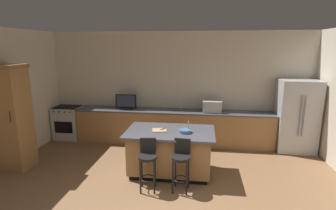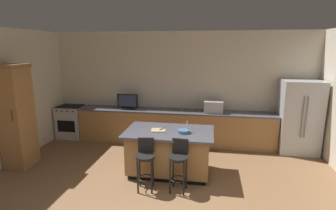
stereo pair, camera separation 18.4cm
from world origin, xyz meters
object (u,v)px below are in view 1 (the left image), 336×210
(refrigerator, at_px, (296,116))
(cell_phone, at_px, (184,132))
(fruit_bowl, at_px, (185,131))
(range_oven, at_px, (69,122))
(bar_stool_right, at_px, (181,161))
(bar_stool_left, at_px, (148,160))
(tv_remote, at_px, (163,129))
(kitchen_island, at_px, (170,151))
(cutting_board, at_px, (159,130))
(tv_monitor, at_px, (126,103))
(microwave, at_px, (212,106))
(cabinet_tower, at_px, (14,116))

(refrigerator, xyz_separation_m, cell_phone, (-2.66, -1.69, 0.02))
(fruit_bowl, bearing_deg, range_oven, 152.32)
(bar_stool_right, xyz_separation_m, cell_phone, (-0.01, 0.61, 0.34))
(range_oven, bearing_deg, bar_stool_left, -40.79)
(range_oven, relative_size, cell_phone, 6.15)
(bar_stool_right, bearing_deg, tv_remote, 126.43)
(kitchen_island, relative_size, cell_phone, 11.77)
(kitchen_island, distance_m, bar_stool_left, 0.78)
(range_oven, height_order, cutting_board, cutting_board)
(range_oven, bearing_deg, cutting_board, -30.83)
(refrigerator, relative_size, fruit_bowl, 7.42)
(kitchen_island, xyz_separation_m, refrigerator, (2.94, 1.65, 0.43))
(cell_phone, distance_m, tv_remote, 0.43)
(refrigerator, bearing_deg, range_oven, 179.40)
(cell_phone, bearing_deg, cutting_board, -177.59)
(range_oven, distance_m, fruit_bowl, 3.89)
(range_oven, xyz_separation_m, tv_monitor, (1.71, -0.05, 0.64))
(cell_phone, bearing_deg, bar_stool_right, -84.59)
(kitchen_island, distance_m, range_oven, 3.56)
(bar_stool_right, xyz_separation_m, fruit_bowl, (0.02, 0.57, 0.37))
(tv_monitor, bearing_deg, cell_phone, -45.36)
(microwave, xyz_separation_m, bar_stool_right, (-0.59, -2.37, -0.48))
(microwave, distance_m, bar_stool_right, 2.49)
(bar_stool_right, height_order, cutting_board, bar_stool_right)
(fruit_bowl, relative_size, tv_remote, 1.41)
(microwave, xyz_separation_m, bar_stool_left, (-1.19, -2.42, -0.48))
(refrigerator, bearing_deg, cabinet_tower, -163.37)
(range_oven, bearing_deg, cell_phone, -27.30)
(tv_monitor, bearing_deg, cabinet_tower, -134.74)
(refrigerator, relative_size, microwave, 3.71)
(kitchen_island, xyz_separation_m, tv_remote, (-0.15, 0.05, 0.45))
(bar_stool_left, bearing_deg, range_oven, 131.87)
(cell_phone, relative_size, tv_remote, 0.88)
(bar_stool_right, height_order, cell_phone, bar_stool_right)
(cutting_board, bearing_deg, range_oven, 149.17)
(bar_stool_right, bearing_deg, range_oven, 149.95)
(bar_stool_left, bearing_deg, cabinet_tower, 162.81)
(refrigerator, bearing_deg, microwave, 178.21)
(cabinet_tower, relative_size, bar_stool_left, 2.33)
(cabinet_tower, bearing_deg, tv_remote, 4.51)
(microwave, xyz_separation_m, tv_remote, (-1.02, -1.67, -0.13))
(bar_stool_right, bearing_deg, fruit_bowl, 92.75)
(kitchen_island, height_order, cutting_board, cutting_board)
(kitchen_island, xyz_separation_m, cabinet_tower, (-3.25, -0.19, 0.68))
(microwave, height_order, cutting_board, microwave)
(cabinet_tower, xyz_separation_m, bar_stool_left, (2.94, -0.51, -0.58))
(bar_stool_left, distance_m, cell_phone, 0.96)
(bar_stool_right, distance_m, cell_phone, 0.70)
(range_oven, xyz_separation_m, cabinet_tower, (-0.13, -1.91, 0.69))
(tv_monitor, relative_size, fruit_bowl, 2.33)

